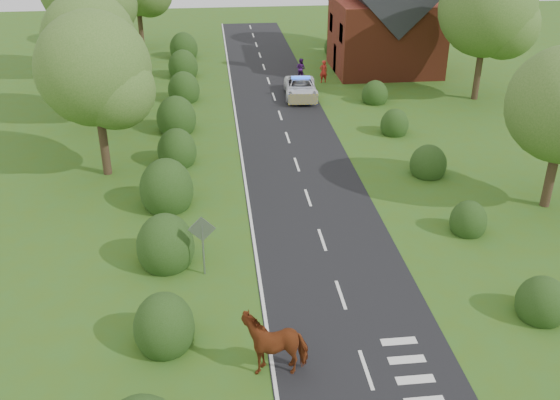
{
  "coord_description": "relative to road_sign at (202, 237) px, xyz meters",
  "views": [
    {
      "loc": [
        -4.35,
        -18.55,
        13.64
      ],
      "look_at": [
        -1.65,
        5.42,
        1.3
      ],
      "focal_mm": 40.0,
      "sensor_mm": 36.0,
      "label": 1
    }
  ],
  "objects": [
    {
      "name": "pedestrian_red",
      "position": [
        9.1,
        25.17,
        -0.8
      ],
      "size": [
        0.7,
        0.54,
        1.7
      ],
      "primitive_type": "imported",
      "rotation": [
        0.0,
        0.0,
        3.37
      ],
      "color": "red",
      "rests_on": "ground"
    },
    {
      "name": "road_markings",
      "position": [
        3.4,
        10.93,
        -1.63
      ],
      "size": [
        4.96,
        70.0,
        0.01
      ],
      "color": "white",
      "rests_on": "road"
    },
    {
      "name": "hedgerow_right",
      "position": [
        11.6,
        9.21,
        -1.1
      ],
      "size": [
        2.1,
        45.78,
        2.1
      ],
      "color": "#203B10",
      "rests_on": "ground"
    },
    {
      "name": "pedestrian_purple",
      "position": [
        7.55,
        26.37,
        -0.86
      ],
      "size": [
        0.98,
        0.97,
        1.59
      ],
      "primitive_type": "imported",
      "rotation": [
        0.0,
        0.0,
        2.4
      ],
      "color": "#471761",
      "rests_on": "ground"
    },
    {
      "name": "road_sign",
      "position": [
        0.0,
        0.0,
        0.0
      ],
      "size": [
        1.06,
        0.08,
        2.53
      ],
      "color": "gray",
      "rests_on": "ground"
    },
    {
      "name": "hedgerow_left",
      "position": [
        -1.51,
        9.69,
        -0.91
      ],
      "size": [
        2.75,
        50.41,
        3.0
      ],
      "color": "#203B10",
      "rests_on": "ground"
    },
    {
      "name": "tree_right_b",
      "position": [
        19.29,
        19.84,
        4.28
      ],
      "size": [
        6.56,
        6.4,
        9.4
      ],
      "color": "#332316",
      "rests_on": "ground"
    },
    {
      "name": "ground",
      "position": [
        5.0,
        -2.0,
        -1.65
      ],
      "size": [
        120.0,
        120.0,
        0.0
      ],
      "primitive_type": "plane",
      "color": "#3C5E16"
    },
    {
      "name": "road",
      "position": [
        5.0,
        13.0,
        -1.64
      ],
      "size": [
        6.0,
        70.0,
        0.02
      ],
      "primitive_type": "cube",
      "color": "black",
      "rests_on": "ground"
    },
    {
      "name": "house",
      "position": [
        14.49,
        28.0,
        2.13
      ],
      "size": [
        8.0,
        7.4,
        9.17
      ],
      "color": "maroon",
      "rests_on": "ground"
    },
    {
      "name": "tree_left_a",
      "position": [
        -4.75,
        9.86,
        3.69
      ],
      "size": [
        5.74,
        5.6,
        8.38
      ],
      "color": "#332316",
      "rests_on": "ground"
    },
    {
      "name": "cow",
      "position": [
        2.19,
        -5.42,
        -0.81
      ],
      "size": [
        2.38,
        1.28,
        1.68
      ],
      "primitive_type": "imported",
      "rotation": [
        0.0,
        0.0,
        -1.56
      ],
      "color": "maroon",
      "rests_on": "ground"
    },
    {
      "name": "tree_left_b",
      "position": [
        -6.25,
        17.86,
        3.39
      ],
      "size": [
        5.74,
        5.6,
        8.07
      ],
      "color": "#332316",
      "rests_on": "ground"
    },
    {
      "name": "police_van",
      "position": [
        6.88,
        21.79,
        -0.99
      ],
      "size": [
        2.54,
        4.98,
        1.48
      ],
      "rotation": [
        0.0,
        0.0,
        -0.07
      ],
      "color": "silver",
      "rests_on": "ground"
    }
  ]
}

